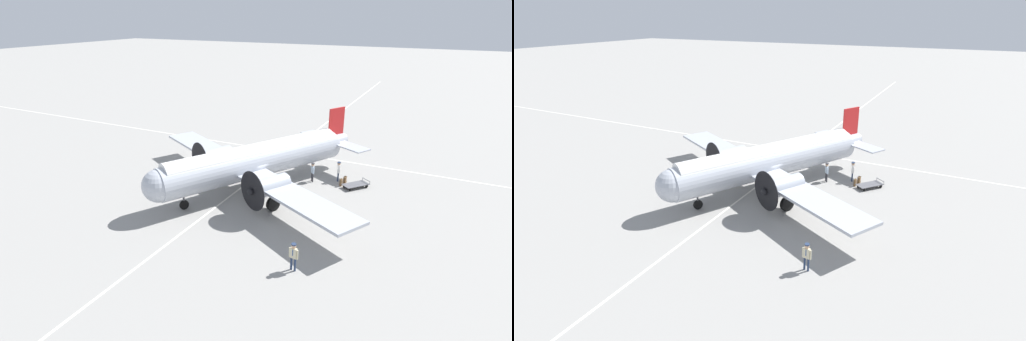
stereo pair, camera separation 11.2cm
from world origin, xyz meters
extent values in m
plane|color=gray|center=(0.00, 0.00, 0.00)|extent=(300.00, 300.00, 0.00)
cube|color=silver|center=(0.00, 1.17, 0.00)|extent=(120.00, 0.16, 0.01)
cube|color=silver|center=(9.61, 0.00, 0.00)|extent=(0.16, 120.00, 0.01)
cylinder|color=#ADB2BC|center=(0.00, 0.00, 2.33)|extent=(15.68, 10.02, 2.46)
cylinder|color=white|center=(0.00, 0.00, 3.01)|extent=(14.62, 8.98, 1.72)
sphere|color=#ADB2BC|center=(-7.25, 3.92, 2.33)|extent=(2.34, 2.34, 2.34)
cylinder|color=#ADB2BC|center=(7.25, -3.92, 2.45)|extent=(3.48, 2.72, 1.35)
cube|color=red|center=(7.79, -4.21, 4.18)|extent=(1.66, 0.98, 2.83)
cube|color=#ADB2BC|center=(7.61, -4.12, 2.58)|extent=(4.93, 7.26, 0.10)
cube|color=#ADB2BC|center=(-1.06, 0.57, 2.02)|extent=(13.28, 21.54, 0.20)
cylinder|color=#ADB2BC|center=(-3.18, -2.74, 2.04)|extent=(3.12, 2.53, 1.35)
cylinder|color=black|center=(-4.54, -2.00, 2.04)|extent=(1.39, 2.52, 2.84)
sphere|color=black|center=(-4.66, -1.94, 2.04)|extent=(0.47, 0.47, 0.47)
cylinder|color=#ADB2BC|center=(0.56, 4.16, 2.04)|extent=(3.12, 2.53, 1.35)
cylinder|color=black|center=(-0.81, 4.90, 2.04)|extent=(1.39, 2.52, 2.84)
sphere|color=black|center=(-0.93, 4.96, 2.04)|extent=(0.47, 0.47, 0.47)
cylinder|color=#4C4C51|center=(-2.93, -2.88, 1.03)|extent=(0.18, 0.18, 0.95)
cylinder|color=black|center=(-2.93, -2.88, 0.55)|extent=(1.11, 0.79, 1.10)
cylinder|color=#4C4C51|center=(0.81, 4.02, 1.03)|extent=(0.18, 0.18, 0.95)
cylinder|color=black|center=(0.81, 4.02, 0.55)|extent=(1.11, 0.79, 1.10)
cylinder|color=#4C4C51|center=(-5.66, 3.06, 0.79)|extent=(0.14, 0.14, 0.87)
cylinder|color=black|center=(-5.66, 3.06, 0.35)|extent=(0.70, 0.49, 0.70)
cylinder|color=navy|center=(-9.05, -7.00, 0.41)|extent=(0.12, 0.12, 0.82)
cylinder|color=navy|center=(-9.02, -6.77, 0.41)|extent=(0.12, 0.12, 0.82)
cube|color=beige|center=(-9.04, -6.88, 1.13)|extent=(0.24, 0.42, 0.62)
sphere|color=tan|center=(-9.04, -6.88, 1.58)|extent=(0.27, 0.27, 0.27)
cylinder|color=beige|center=(-9.07, -7.13, 1.10)|extent=(0.10, 0.10, 0.59)
cylinder|color=beige|center=(-9.00, -6.64, 1.10)|extent=(0.10, 0.10, 0.59)
cube|color=navy|center=(-9.13, -6.87, 1.21)|extent=(0.02, 0.05, 0.39)
cylinder|color=navy|center=(-9.04, -6.88, 1.69)|extent=(0.33, 0.33, 0.07)
cylinder|color=#2D2D33|center=(3.59, -3.55, 0.40)|extent=(0.12, 0.12, 0.80)
cylinder|color=#2D2D33|center=(3.41, -3.70, 0.40)|extent=(0.12, 0.12, 0.80)
cube|color=silver|center=(3.50, -3.63, 1.10)|extent=(0.41, 0.38, 0.60)
sphere|color=tan|center=(3.50, -3.63, 1.53)|extent=(0.27, 0.27, 0.27)
cylinder|color=silver|center=(3.68, -3.48, 1.06)|extent=(0.09, 0.09, 0.57)
cylinder|color=silver|center=(3.32, -3.78, 1.06)|extent=(0.09, 0.09, 0.57)
cylinder|color=#2D2D33|center=(3.50, -3.63, 1.64)|extent=(0.39, 0.39, 0.07)
cylinder|color=navy|center=(4.71, -5.53, 0.41)|extent=(0.12, 0.12, 0.82)
cylinder|color=navy|center=(4.48, -5.60, 0.41)|extent=(0.12, 0.12, 0.82)
cube|color=white|center=(4.60, -5.57, 1.13)|extent=(0.43, 0.29, 0.62)
sphere|color=tan|center=(4.60, -5.57, 1.58)|extent=(0.27, 0.27, 0.27)
cylinder|color=white|center=(4.83, -5.50, 1.10)|extent=(0.10, 0.10, 0.59)
cylinder|color=white|center=(4.36, -5.63, 1.10)|extent=(0.10, 0.10, 0.59)
cube|color=black|center=(4.63, -5.66, 1.20)|extent=(0.05, 0.02, 0.39)
cylinder|color=navy|center=(4.60, -5.57, 1.69)|extent=(0.36, 0.36, 0.07)
cube|color=brown|center=(3.72, -6.08, 0.30)|extent=(0.36, 0.17, 0.59)
cube|color=#4A3520|center=(3.72, -6.08, 0.62)|extent=(0.13, 0.12, 0.02)
cube|color=brown|center=(4.39, -6.23, 0.29)|extent=(0.41, 0.20, 0.59)
cube|color=#4A3520|center=(4.39, -6.23, 0.62)|extent=(0.15, 0.14, 0.02)
cube|color=#56565B|center=(3.87, -7.27, 0.30)|extent=(2.30, 2.14, 0.04)
cube|color=#56565B|center=(4.68, -7.94, 0.54)|extent=(0.66, 0.79, 0.04)
cylinder|color=#56565B|center=(4.39, -8.29, 0.43)|extent=(0.04, 0.04, 0.22)
cylinder|color=#56565B|center=(4.98, -7.58, 0.43)|extent=(0.04, 0.04, 0.22)
cylinder|color=black|center=(2.98, -7.05, 0.14)|extent=(0.25, 0.22, 0.28)
cylinder|color=black|center=(3.49, -6.44, 0.14)|extent=(0.25, 0.22, 0.28)
cylinder|color=black|center=(4.25, -8.10, 0.14)|extent=(0.25, 0.22, 0.28)
cylinder|color=black|center=(4.76, -7.49, 0.14)|extent=(0.25, 0.22, 0.28)
camera|label=1|loc=(-26.76, -13.49, 13.54)|focal=28.00mm
camera|label=2|loc=(-26.71, -13.59, 13.54)|focal=28.00mm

